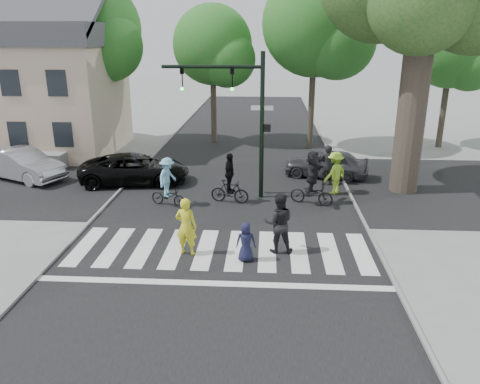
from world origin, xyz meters
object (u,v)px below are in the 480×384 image
at_px(traffic_signal, 241,105).
at_px(car_suv, 135,169).
at_px(cyclist_mid, 230,183).
at_px(car_silver, 22,164).
at_px(cyclist_left, 168,185).
at_px(car_grey, 326,163).
at_px(pedestrian_adult, 279,223).
at_px(pedestrian_woman, 186,227).
at_px(cyclist_right, 312,181).
at_px(pedestrian_child, 246,242).

xyz_separation_m(traffic_signal, car_suv, (-5.03, 1.64, -3.21)).
bearing_deg(cyclist_mid, car_silver, 165.29).
distance_m(cyclist_left, car_grey, 8.16).
distance_m(pedestrian_adult, car_suv, 9.47).
bearing_deg(pedestrian_woman, cyclist_left, -61.03).
height_order(pedestrian_adult, cyclist_right, cyclist_right).
bearing_deg(traffic_signal, pedestrian_woman, -103.99).
relative_size(cyclist_left, car_grey, 0.50).
distance_m(traffic_signal, car_suv, 6.19).
relative_size(pedestrian_child, cyclist_left, 0.62).
xyz_separation_m(pedestrian_woman, pedestrian_adult, (2.88, 0.36, 0.04)).
height_order(car_suv, car_silver, car_silver).
bearing_deg(car_grey, cyclist_left, -43.29).
distance_m(pedestrian_child, pedestrian_adult, 1.28).
height_order(cyclist_right, car_silver, cyclist_right).
height_order(cyclist_left, cyclist_mid, cyclist_mid).
bearing_deg(traffic_signal, car_suv, 161.97).
bearing_deg(car_grey, pedestrian_adult, -2.95).
height_order(car_silver, car_grey, car_silver).
distance_m(pedestrian_woman, car_grey, 10.28).
bearing_deg(cyclist_left, pedestrian_child, -54.20).
xyz_separation_m(pedestrian_child, car_silver, (-11.05, 7.86, 0.11)).
bearing_deg(cyclist_left, pedestrian_woman, -71.06).
relative_size(traffic_signal, cyclist_mid, 2.87).
relative_size(traffic_signal, car_silver, 1.34).
xyz_separation_m(cyclist_right, car_grey, (1.02, 3.94, -0.32)).
distance_m(cyclist_right, car_grey, 4.09).
xyz_separation_m(traffic_signal, pedestrian_woman, (-1.39, -5.58, -2.96)).
relative_size(cyclist_right, car_grey, 0.56).
height_order(traffic_signal, cyclist_left, traffic_signal).
relative_size(car_suv, car_silver, 1.11).
xyz_separation_m(pedestrian_woman, cyclist_right, (4.31, 4.84, 0.06)).
xyz_separation_m(pedestrian_adult, car_suv, (-6.52, 6.86, -0.29)).
distance_m(traffic_signal, cyclist_mid, 3.16).
distance_m(car_suv, car_grey, 9.11).
height_order(traffic_signal, cyclist_mid, traffic_signal).
distance_m(car_silver, car_grey, 14.56).
bearing_deg(pedestrian_adult, car_suv, -49.26).
relative_size(pedestrian_woman, cyclist_left, 0.93).
height_order(pedestrian_child, cyclist_left, cyclist_left).
relative_size(pedestrian_woman, car_silver, 0.42).
distance_m(pedestrian_child, cyclist_mid, 5.28).
bearing_deg(cyclist_mid, car_suv, 152.65).
bearing_deg(cyclist_right, cyclist_left, -174.56).
relative_size(pedestrian_woman, pedestrian_adult, 0.96).
height_order(pedestrian_child, cyclist_mid, cyclist_mid).
distance_m(cyclist_right, car_suv, 8.31).
height_order(pedestrian_woman, car_suv, pedestrian_woman).
height_order(pedestrian_woman, pedestrian_child, pedestrian_woman).
bearing_deg(traffic_signal, cyclist_left, -155.77).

